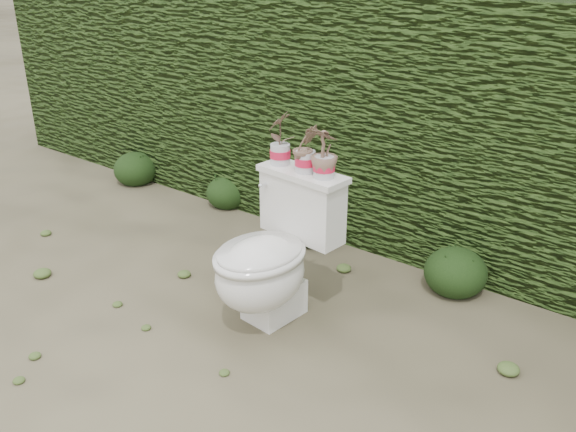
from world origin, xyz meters
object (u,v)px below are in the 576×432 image
Objects in this scene: toilet at (271,259)px; potted_plant_left at (280,139)px; potted_plant_center at (305,150)px; potted_plant_right at (324,154)px.

toilet is 0.63m from potted_plant_left.
potted_plant_center is (0.18, -0.02, -0.02)m from potted_plant_left.
toilet is at bearing 57.01° from potted_plant_right.
potted_plant_center is at bearing -2.24° from potted_plant_right.
potted_plant_right is (0.12, -0.01, 0.00)m from potted_plant_center.
potted_plant_left is 0.30m from potted_plant_right.
potted_plant_left is at bearing -2.24° from potted_plant_right.
potted_plant_left is (-0.14, 0.25, 0.56)m from toilet.
potted_plant_right is (0.16, 0.22, 0.54)m from toilet.
potted_plant_right is (0.30, -0.03, -0.02)m from potted_plant_left.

